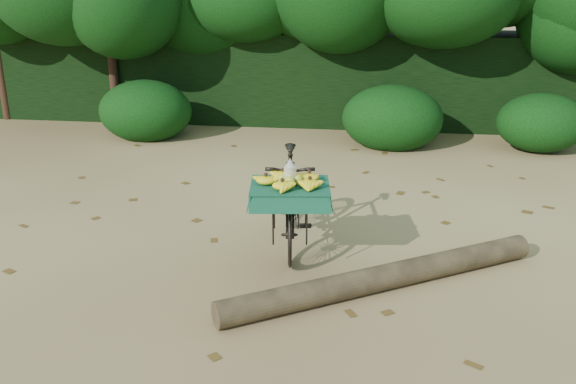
# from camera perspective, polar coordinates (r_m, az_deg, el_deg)

# --- Properties ---
(ground) EXTENTS (80.00, 80.00, 0.00)m
(ground) POSITION_cam_1_polar(r_m,az_deg,el_deg) (7.01, -2.07, -4.31)
(ground) COLOR tan
(ground) RESTS_ON ground
(vendor_bicycle) EXTENTS (0.87, 1.88, 1.08)m
(vendor_bicycle) POSITION_cam_1_polar(r_m,az_deg,el_deg) (6.63, 0.20, -0.59)
(vendor_bicycle) COLOR black
(vendor_bicycle) RESTS_ON ground
(fallen_log) EXTENTS (3.00, 2.04, 0.25)m
(fallen_log) POSITION_cam_1_polar(r_m,az_deg,el_deg) (5.94, 9.10, -7.86)
(fallen_log) COLOR brown
(fallen_log) RESTS_ON ground
(hedge_backdrop) EXTENTS (26.00, 1.80, 1.80)m
(hedge_backdrop) POSITION_cam_1_polar(r_m,az_deg,el_deg) (12.82, 2.80, 10.74)
(hedge_backdrop) COLOR black
(hedge_backdrop) RESTS_ON ground
(tree_row) EXTENTS (14.50, 2.00, 4.00)m
(tree_row) POSITION_cam_1_polar(r_m,az_deg,el_deg) (11.98, -0.69, 15.46)
(tree_row) COLOR black
(tree_row) RESTS_ON ground
(bush_clumps) EXTENTS (8.80, 1.70, 0.90)m
(bush_clumps) POSITION_cam_1_polar(r_m,az_deg,el_deg) (10.90, 4.42, 6.78)
(bush_clumps) COLOR black
(bush_clumps) RESTS_ON ground
(leaf_litter) EXTENTS (7.00, 7.30, 0.01)m
(leaf_litter) POSITION_cam_1_polar(r_m,az_deg,el_deg) (7.60, -1.23, -2.33)
(leaf_litter) COLOR #4F3815
(leaf_litter) RESTS_ON ground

